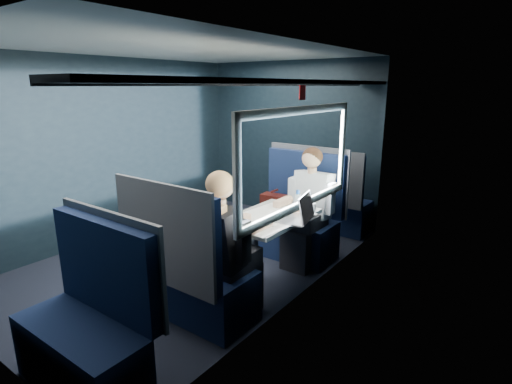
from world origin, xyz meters
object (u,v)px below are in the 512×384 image
Objects in this scene: seat_row_front at (330,202)px; woman at (225,240)px; seat_bay_far at (190,274)px; man at (308,202)px; bottle_small at (298,202)px; laptop at (300,214)px; seat_bay_near at (295,219)px; cup at (312,207)px; seat_row_back at (90,327)px; table at (267,223)px.

seat_row_front is 2.54m from woman.
man reaches higher than seat_bay_far.
bottle_small is at bearing 83.78° from woman.
seat_bay_near is at bearing 122.36° from laptop.
bottle_small is 2.52× the size of cup.
seat_row_back is at bearing -90.00° from seat_row_front.
seat_bay_near reaches higher than seat_row_back.
laptop is at bearing -67.63° from man.
seat_row_front is at bearing 103.25° from bottle_small.
man is at bearing 90.00° from woman.
seat_row_back is at bearing -99.78° from bottle_small.
bottle_small is (0.11, -0.42, 0.12)m from man.
table is at bearing -176.00° from laptop.
woman reaches higher than seat_row_back.
seat_bay_far reaches higher than laptop.
man is 1.41m from woman.
woman is at bearing -110.78° from laptop.
seat_row_front is at bearing 95.70° from woman.
cup is at bearing 77.81° from woman.
table is 1.82m from seat_row_front.
table is at bearing 84.20° from seat_row_back.
seat_row_back is at bearing -106.16° from laptop.
woman is at bearing -84.55° from table.
seat_bay_near is at bearing 146.10° from man.
seat_row_back is at bearing -95.80° from table.
table is at bearing -122.16° from bottle_small.
bottle_small is at bearing 57.84° from table.
laptop is 4.70× the size of cup.
seat_bay_far is at bearing -120.41° from laptop.
cup is (0.23, 1.06, 0.06)m from woman.
seat_row_back reaches higher than cup.
laptop is (0.53, -1.77, 0.40)m from seat_row_front.
woman is at bearing -102.19° from cup.
man reaches higher than bottle_small.
seat_row_front reaches higher than table.
seat_bay_near is 0.92m from seat_row_front.
cup is (0.23, -0.34, 0.06)m from man.
bottle_small is (0.11, 0.99, 0.11)m from woman.
seat_row_front is at bearing 106.58° from laptop.
bottle_small is at bearing -147.23° from cup.
seat_row_back is at bearing -89.77° from seat_bay_near.
man is 0.45m from bottle_small.
seat_bay_near is 1.08m from laptop.
cup is (0.49, -0.52, 0.36)m from seat_bay_near.
seat_row_back is (0.00, -0.92, -0.00)m from seat_bay_far.
seat_row_front is 5.32× the size of bottle_small.
woman is at bearing 77.07° from seat_row_back.
woman reaches higher than laptop.
laptop is (0.28, -0.67, 0.09)m from man.
table is 0.48m from cup.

